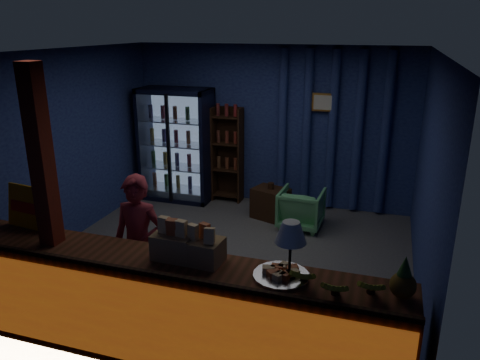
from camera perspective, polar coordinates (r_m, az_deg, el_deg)
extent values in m
plane|color=#515154|center=(6.17, -1.58, -9.47)|extent=(4.60, 4.60, 0.00)
plane|color=navy|center=(7.72, 3.80, 6.54)|extent=(4.60, 0.00, 4.60)
plane|color=navy|center=(3.80, -12.92, -6.68)|extent=(4.60, 0.00, 4.60)
plane|color=navy|center=(6.78, -20.39, 3.74)|extent=(0.00, 4.40, 4.40)
plane|color=navy|center=(5.39, 22.01, -0.05)|extent=(0.00, 4.40, 4.40)
plane|color=#472D19|center=(5.46, -1.83, 15.43)|extent=(4.60, 4.60, 0.00)
cube|color=brown|center=(4.43, -10.13, -14.85)|extent=(4.40, 0.55, 0.95)
cube|color=#CC4318|center=(4.22, -12.03, -16.83)|extent=(4.35, 0.02, 0.81)
cube|color=#311F0F|center=(3.97, -12.36, -10.82)|extent=(4.40, 0.04, 0.04)
cube|color=maroon|center=(4.61, -22.35, -3.11)|extent=(0.16, 0.16, 2.60)
cube|color=black|center=(8.23, -6.93, 4.70)|extent=(1.20, 0.06, 1.90)
cube|color=black|center=(8.25, -11.32, 4.51)|extent=(0.06, 0.60, 1.90)
cube|color=black|center=(7.77, -3.93, 3.97)|extent=(0.06, 0.60, 1.90)
cube|color=black|center=(7.83, -8.02, 10.72)|extent=(1.20, 0.60, 0.08)
cube|color=black|center=(8.26, -7.47, -1.88)|extent=(1.20, 0.60, 0.08)
cube|color=#99B2D8|center=(8.19, -7.08, 4.62)|extent=(1.08, 0.02, 1.74)
cube|color=white|center=(7.75, -8.62, 3.76)|extent=(1.12, 0.02, 1.78)
cube|color=black|center=(7.74, -8.69, 3.73)|extent=(0.05, 0.05, 1.80)
cube|color=silver|center=(8.22, -7.50, -1.03)|extent=(1.08, 0.48, 0.02)
cylinder|color=#9F4016|center=(8.37, -10.33, 0.14)|extent=(0.07, 0.07, 0.22)
cylinder|color=#236A1A|center=(8.27, -8.95, -0.01)|extent=(0.07, 0.07, 0.22)
cylinder|color=#A28119|center=(8.18, -7.54, -0.17)|extent=(0.07, 0.07, 0.22)
cylinder|color=#231751|center=(8.09, -6.10, -0.32)|extent=(0.07, 0.07, 0.22)
cylinder|color=maroon|center=(8.00, -4.63, -0.48)|extent=(0.07, 0.07, 0.22)
cube|color=silver|center=(8.10, -7.62, 1.64)|extent=(1.08, 0.48, 0.02)
cylinder|color=#236A1A|center=(8.26, -10.49, 2.77)|extent=(0.07, 0.07, 0.22)
cylinder|color=#A28119|center=(8.16, -9.09, 2.65)|extent=(0.07, 0.07, 0.22)
cylinder|color=#231751|center=(8.06, -7.66, 2.53)|extent=(0.07, 0.07, 0.22)
cylinder|color=maroon|center=(7.97, -6.20, 2.40)|extent=(0.07, 0.07, 0.22)
cylinder|color=#9F4016|center=(7.88, -4.70, 2.27)|extent=(0.07, 0.07, 0.22)
cube|color=silver|center=(7.99, -7.74, 4.39)|extent=(1.08, 0.48, 0.02)
cylinder|color=#A28119|center=(8.16, -10.65, 5.48)|extent=(0.07, 0.07, 0.22)
cylinder|color=#231751|center=(8.06, -9.23, 5.39)|extent=(0.07, 0.07, 0.22)
cylinder|color=maroon|center=(7.96, -7.78, 5.30)|extent=(0.07, 0.07, 0.22)
cylinder|color=#9F4016|center=(7.87, -6.30, 5.20)|extent=(0.07, 0.07, 0.22)
cylinder|color=#236A1A|center=(7.78, -4.78, 5.10)|extent=(0.07, 0.07, 0.22)
cube|color=silver|center=(7.91, -7.87, 7.20)|extent=(1.08, 0.48, 0.02)
cylinder|color=#231751|center=(8.09, -10.82, 8.24)|extent=(0.07, 0.07, 0.22)
cylinder|color=maroon|center=(7.98, -9.38, 8.19)|extent=(0.07, 0.07, 0.22)
cylinder|color=#9F4016|center=(7.88, -7.91, 8.13)|extent=(0.07, 0.07, 0.22)
cylinder|color=#236A1A|center=(7.79, -6.40, 8.07)|extent=(0.07, 0.07, 0.22)
cylinder|color=#A28119|center=(7.70, -4.86, 8.00)|extent=(0.07, 0.07, 0.22)
cube|color=#311F0F|center=(7.99, -1.24, 3.29)|extent=(0.50, 0.02, 1.60)
cube|color=#311F0F|center=(7.95, -3.15, 3.19)|extent=(0.03, 0.28, 1.60)
cube|color=#311F0F|center=(7.80, 0.08, 2.91)|extent=(0.03, 0.28, 1.60)
cube|color=#311F0F|center=(8.08, -1.51, -1.74)|extent=(0.46, 0.26, 0.02)
cube|color=#311F0F|center=(7.94, -1.53, 1.31)|extent=(0.46, 0.26, 0.02)
cube|color=#311F0F|center=(7.82, -1.56, 4.47)|extent=(0.46, 0.26, 0.02)
cube|color=#311F0F|center=(7.72, -1.59, 7.71)|extent=(0.46, 0.26, 0.02)
cylinder|color=navy|center=(7.62, 5.16, 6.35)|extent=(0.14, 0.14, 2.50)
cylinder|color=navy|center=(7.54, 8.14, 6.11)|extent=(0.14, 0.14, 2.50)
cylinder|color=navy|center=(7.49, 11.16, 5.86)|extent=(0.14, 0.14, 2.50)
cylinder|color=navy|center=(7.45, 14.22, 5.59)|extent=(0.14, 0.14, 2.50)
cylinder|color=navy|center=(7.44, 17.30, 5.29)|extent=(0.14, 0.14, 2.50)
cube|color=gold|center=(7.39, 10.17, 9.30)|extent=(0.36, 0.03, 0.28)
cube|color=silver|center=(7.37, 10.15, 9.28)|extent=(0.30, 0.01, 0.22)
imported|color=maroon|center=(4.91, -12.21, -7.87)|extent=(0.56, 0.38, 1.49)
imported|color=#5AB470|center=(7.01, 7.46, -3.46)|extent=(0.65, 0.67, 0.58)
cube|color=#311F0F|center=(7.30, 3.74, -2.86)|extent=(0.62, 0.53, 0.48)
cylinder|color=#311F0F|center=(7.20, 3.79, -0.72)|extent=(0.10, 0.10, 0.10)
cube|color=orange|center=(5.09, -24.34, -3.06)|extent=(0.54, 0.17, 0.43)
cube|color=red|center=(5.07, -24.49, -3.13)|extent=(0.45, 0.09, 0.11)
cube|color=#A68F50|center=(4.14, -7.94, -7.85)|extent=(0.35, 0.29, 0.23)
cube|color=gold|center=(4.10, -9.15, -5.33)|extent=(0.09, 0.06, 0.14)
cube|color=#DB5F29|center=(4.06, -8.05, -5.50)|extent=(0.09, 0.06, 0.14)
cube|color=gold|center=(4.03, -6.94, -5.68)|extent=(0.09, 0.06, 0.14)
cube|color=#A68F50|center=(4.03, -4.52, -8.62)|extent=(0.34, 0.29, 0.21)
cube|color=gold|center=(3.99, -5.63, -6.21)|extent=(0.09, 0.06, 0.13)
cube|color=#DB5F29|center=(3.95, -4.58, -6.41)|extent=(0.09, 0.06, 0.13)
cube|color=gold|center=(3.92, -3.51, -6.60)|extent=(0.09, 0.06, 0.13)
cylinder|color=silver|center=(3.86, 5.05, -11.53)|extent=(0.46, 0.46, 0.02)
cube|color=gold|center=(3.82, 6.40, -11.22)|extent=(0.10, 0.07, 0.05)
cube|color=#DB5F29|center=(3.88, 6.21, -10.72)|extent=(0.12, 0.12, 0.05)
cube|color=gold|center=(3.92, 5.37, -10.42)|extent=(0.07, 0.10, 0.05)
cube|color=#DB5F29|center=(3.90, 4.35, -10.47)|extent=(0.12, 0.12, 0.05)
cube|color=gold|center=(3.86, 3.74, -10.86)|extent=(0.10, 0.07, 0.05)
cube|color=#DB5F29|center=(3.80, 3.89, -11.36)|extent=(0.12, 0.12, 0.05)
cube|color=gold|center=(3.76, 4.74, -11.69)|extent=(0.07, 0.10, 0.05)
cube|color=#DB5F29|center=(3.77, 5.80, -11.63)|extent=(0.12, 0.12, 0.05)
cylinder|color=black|center=(3.84, 6.02, -11.59)|extent=(0.12, 0.12, 0.04)
cylinder|color=black|center=(3.76, 6.10, -9.29)|extent=(0.02, 0.02, 0.35)
cone|color=white|center=(3.66, 6.22, -6.35)|extent=(0.25, 0.25, 0.17)
sphere|color=#8F651A|center=(3.73, 19.24, -12.03)|extent=(0.20, 0.20, 0.20)
cone|color=#2A5F20|center=(3.65, 19.52, -9.81)|extent=(0.11, 0.11, 0.15)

